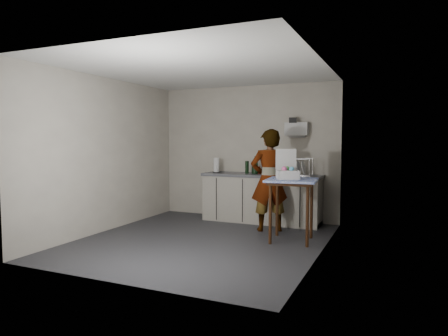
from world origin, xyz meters
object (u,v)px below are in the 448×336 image
at_px(kitchen_counter, 261,200).
at_px(dark_bottle, 247,167).
at_px(dish_rack, 299,171).
at_px(bakery_box, 287,172).
at_px(side_table, 292,187).
at_px(standing_man, 269,180).
at_px(soap_bottle, 255,165).
at_px(soda_can, 258,170).
at_px(paper_towel, 216,166).

relative_size(kitchen_counter, dark_bottle, 9.42).
relative_size(dish_rack, bakery_box, 0.99).
distance_m(side_table, standing_man, 0.75).
height_order(side_table, dark_bottle, dark_bottle).
height_order(standing_man, soap_bottle, standing_man).
height_order(side_table, soda_can, soda_can).
relative_size(side_table, bakery_box, 2.12).
distance_m(standing_man, soap_bottle, 0.79).
relative_size(soda_can, paper_towel, 0.47).
height_order(side_table, standing_man, standing_man).
bearing_deg(standing_man, side_table, 105.77).
bearing_deg(bakery_box, dark_bottle, 108.93).
bearing_deg(dark_bottle, soap_bottle, -9.88).
xyz_separation_m(side_table, bakery_box, (-0.08, 0.02, 0.22)).
bearing_deg(soap_bottle, kitchen_counter, 11.05).
bearing_deg(soda_can, dark_bottle, -164.42).
bearing_deg(dark_bottle, paper_towel, -174.43).
bearing_deg(standing_man, soap_bottle, -81.26).
relative_size(paper_towel, dish_rack, 0.65).
height_order(kitchen_counter, dish_rack, dish_rack).
height_order(standing_man, soda_can, standing_man).
xyz_separation_m(soap_bottle, dish_rack, (0.83, 0.03, -0.09)).
bearing_deg(paper_towel, standing_man, -24.73).
distance_m(standing_man, paper_towel, 1.39).
xyz_separation_m(standing_man, soap_bottle, (-0.47, 0.61, 0.21)).
xyz_separation_m(kitchen_counter, dark_bottle, (-0.29, 0.01, 0.60)).
height_order(standing_man, dark_bottle, standing_man).
xyz_separation_m(side_table, dish_rack, (-0.16, 1.17, 0.15)).
xyz_separation_m(kitchen_counter, soap_bottle, (-0.12, -0.02, 0.65)).
relative_size(soap_bottle, paper_towel, 1.15).
bearing_deg(standing_man, kitchen_counter, -90.18).
distance_m(kitchen_counter, bakery_box, 1.53).
relative_size(paper_towel, bakery_box, 0.64).
distance_m(kitchen_counter, standing_man, 0.84).
distance_m(soap_bottle, bakery_box, 1.44).
bearing_deg(dish_rack, bakery_box, -85.91).
bearing_deg(soap_bottle, side_table, -48.94).
xyz_separation_m(soda_can, paper_towel, (-0.82, -0.12, 0.07)).
bearing_deg(standing_man, soda_can, -87.14).
distance_m(side_table, dark_bottle, 1.66).
bearing_deg(soap_bottle, dish_rack, 2.22).
xyz_separation_m(kitchen_counter, dish_rack, (0.71, 0.01, 0.55)).
height_order(paper_towel, dish_rack, dish_rack).
distance_m(standing_man, bakery_box, 0.70).
relative_size(soda_can, bakery_box, 0.30).
distance_m(dark_bottle, paper_towel, 0.62).
xyz_separation_m(soap_bottle, paper_towel, (-0.79, -0.03, -0.03)).
bearing_deg(bakery_box, dish_rack, 69.57).
xyz_separation_m(standing_man, paper_towel, (-1.25, 0.58, 0.18)).
bearing_deg(paper_towel, kitchen_counter, 3.40).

